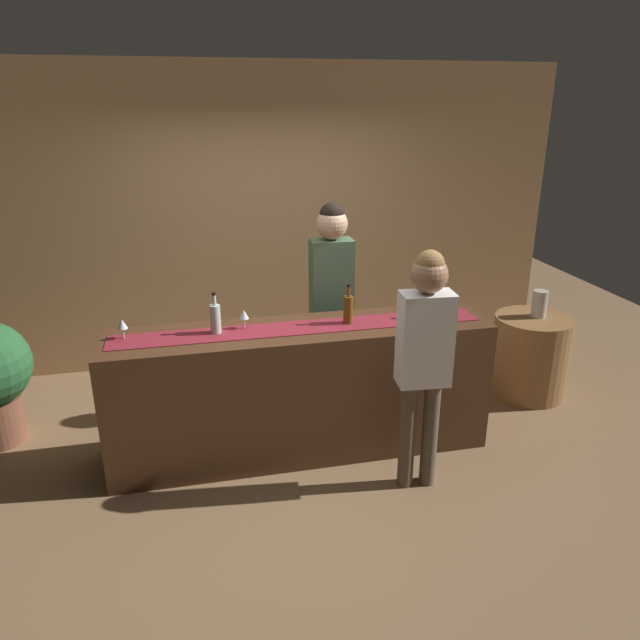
{
  "coord_description": "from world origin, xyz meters",
  "views": [
    {
      "loc": [
        -0.74,
        -3.93,
        2.56
      ],
      "look_at": [
        0.15,
        0.0,
        1.06
      ],
      "focal_mm": 33.42,
      "sensor_mm": 36.0,
      "label": 1
    }
  ],
  "objects_px": {
    "wine_bottle_green": "(441,303)",
    "customer_sipping": "(424,347)",
    "round_side_table": "(530,356)",
    "wine_bottle_amber": "(348,309)",
    "wine_glass_mid_counter": "(418,306)",
    "wine_glass_near_customer": "(244,315)",
    "wine_glass_far_end": "(122,325)",
    "bartender": "(331,285)",
    "wine_bottle_clear": "(215,318)",
    "vase_on_side_table": "(540,304)"
  },
  "relations": [
    {
      "from": "wine_bottle_green",
      "to": "customer_sipping",
      "type": "relative_size",
      "value": 0.18
    },
    {
      "from": "round_side_table",
      "to": "wine_bottle_amber",
      "type": "bearing_deg",
      "value": -166.28
    },
    {
      "from": "wine_glass_mid_counter",
      "to": "customer_sipping",
      "type": "xyz_separation_m",
      "value": [
        -0.19,
        -0.61,
        -0.07
      ]
    },
    {
      "from": "wine_glass_near_customer",
      "to": "wine_glass_far_end",
      "type": "distance_m",
      "value": 0.83
    },
    {
      "from": "wine_bottle_green",
      "to": "bartender",
      "type": "relative_size",
      "value": 0.17
    },
    {
      "from": "wine_glass_far_end",
      "to": "customer_sipping",
      "type": "xyz_separation_m",
      "value": [
        1.92,
        -0.68,
        -0.07
      ]
    },
    {
      "from": "wine_glass_near_customer",
      "to": "bartender",
      "type": "bearing_deg",
      "value": 33.52
    },
    {
      "from": "wine_bottle_clear",
      "to": "wine_glass_mid_counter",
      "type": "bearing_deg",
      "value": -1.58
    },
    {
      "from": "wine_glass_far_end",
      "to": "vase_on_side_table",
      "type": "distance_m",
      "value": 3.5
    },
    {
      "from": "wine_glass_near_customer",
      "to": "round_side_table",
      "type": "distance_m",
      "value": 2.73
    },
    {
      "from": "wine_bottle_amber",
      "to": "wine_glass_near_customer",
      "type": "distance_m",
      "value": 0.76
    },
    {
      "from": "wine_bottle_clear",
      "to": "bartender",
      "type": "distance_m",
      "value": 1.12
    },
    {
      "from": "wine_bottle_amber",
      "to": "wine_bottle_green",
      "type": "bearing_deg",
      "value": -2.12
    },
    {
      "from": "wine_bottle_amber",
      "to": "vase_on_side_table",
      "type": "bearing_deg",
      "value": 14.0
    },
    {
      "from": "wine_glass_far_end",
      "to": "wine_bottle_green",
      "type": "bearing_deg",
      "value": -1.89
    },
    {
      "from": "wine_bottle_clear",
      "to": "bartender",
      "type": "xyz_separation_m",
      "value": [
        0.97,
        0.55,
        0.01
      ]
    },
    {
      "from": "wine_bottle_green",
      "to": "bartender",
      "type": "distance_m",
      "value": 0.92
    },
    {
      "from": "wine_bottle_green",
      "to": "customer_sipping",
      "type": "distance_m",
      "value": 0.72
    },
    {
      "from": "vase_on_side_table",
      "to": "wine_bottle_green",
      "type": "bearing_deg",
      "value": -156.99
    },
    {
      "from": "wine_glass_far_end",
      "to": "customer_sipping",
      "type": "relative_size",
      "value": 0.09
    },
    {
      "from": "wine_bottle_amber",
      "to": "bartender",
      "type": "xyz_separation_m",
      "value": [
        0.01,
        0.57,
        0.01
      ]
    },
    {
      "from": "vase_on_side_table",
      "to": "customer_sipping",
      "type": "bearing_deg",
      "value": -144.53
    },
    {
      "from": "wine_bottle_green",
      "to": "round_side_table",
      "type": "relative_size",
      "value": 0.41
    },
    {
      "from": "wine_bottle_amber",
      "to": "wine_bottle_clear",
      "type": "bearing_deg",
      "value": 178.99
    },
    {
      "from": "vase_on_side_table",
      "to": "wine_glass_mid_counter",
      "type": "bearing_deg",
      "value": -159.94
    },
    {
      "from": "wine_glass_far_end",
      "to": "customer_sipping",
      "type": "height_order",
      "value": "customer_sipping"
    },
    {
      "from": "wine_bottle_green",
      "to": "customer_sipping",
      "type": "xyz_separation_m",
      "value": [
        -0.38,
        -0.6,
        -0.07
      ]
    },
    {
      "from": "wine_bottle_clear",
      "to": "wine_glass_far_end",
      "type": "height_order",
      "value": "wine_bottle_clear"
    },
    {
      "from": "wine_bottle_green",
      "to": "vase_on_side_table",
      "type": "distance_m",
      "value": 1.3
    },
    {
      "from": "wine_bottle_clear",
      "to": "vase_on_side_table",
      "type": "distance_m",
      "value": 2.89
    },
    {
      "from": "wine_glass_far_end",
      "to": "round_side_table",
      "type": "relative_size",
      "value": 0.19
    },
    {
      "from": "wine_glass_near_customer",
      "to": "wine_glass_far_end",
      "type": "relative_size",
      "value": 1.0
    },
    {
      "from": "wine_bottle_amber",
      "to": "wine_glass_near_customer",
      "type": "xyz_separation_m",
      "value": [
        -0.75,
        0.06,
        -0.01
      ]
    },
    {
      "from": "wine_bottle_amber",
      "to": "vase_on_side_table",
      "type": "distance_m",
      "value": 1.96
    },
    {
      "from": "wine_glass_mid_counter",
      "to": "wine_glass_near_customer",
      "type": "bearing_deg",
      "value": 176.26
    },
    {
      "from": "bartender",
      "to": "vase_on_side_table",
      "type": "xyz_separation_m",
      "value": [
        1.87,
        -0.1,
        -0.27
      ]
    },
    {
      "from": "wine_glass_far_end",
      "to": "round_side_table",
      "type": "height_order",
      "value": "wine_glass_far_end"
    },
    {
      "from": "wine_bottle_green",
      "to": "bartender",
      "type": "height_order",
      "value": "bartender"
    },
    {
      "from": "round_side_table",
      "to": "wine_glass_mid_counter",
      "type": "bearing_deg",
      "value": -160.12
    },
    {
      "from": "wine_bottle_clear",
      "to": "bartender",
      "type": "relative_size",
      "value": 0.17
    },
    {
      "from": "bartender",
      "to": "customer_sipping",
      "type": "distance_m",
      "value": 1.25
    },
    {
      "from": "wine_glass_mid_counter",
      "to": "round_side_table",
      "type": "height_order",
      "value": "wine_glass_mid_counter"
    },
    {
      "from": "wine_bottle_clear",
      "to": "round_side_table",
      "type": "distance_m",
      "value": 2.93
    },
    {
      "from": "wine_bottle_clear",
      "to": "round_side_table",
      "type": "bearing_deg",
      "value": 8.79
    },
    {
      "from": "bartender",
      "to": "vase_on_side_table",
      "type": "height_order",
      "value": "bartender"
    },
    {
      "from": "wine_glass_mid_counter",
      "to": "round_side_table",
      "type": "xyz_separation_m",
      "value": [
        1.31,
        0.47,
        -0.74
      ]
    },
    {
      "from": "bartender",
      "to": "wine_glass_far_end",
      "type": "bearing_deg",
      "value": 18.86
    },
    {
      "from": "wine_bottle_amber",
      "to": "wine_glass_far_end",
      "type": "height_order",
      "value": "wine_bottle_amber"
    },
    {
      "from": "wine_glass_far_end",
      "to": "customer_sipping",
      "type": "distance_m",
      "value": 2.04
    },
    {
      "from": "wine_bottle_green",
      "to": "wine_glass_near_customer",
      "type": "height_order",
      "value": "wine_bottle_green"
    }
  ]
}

